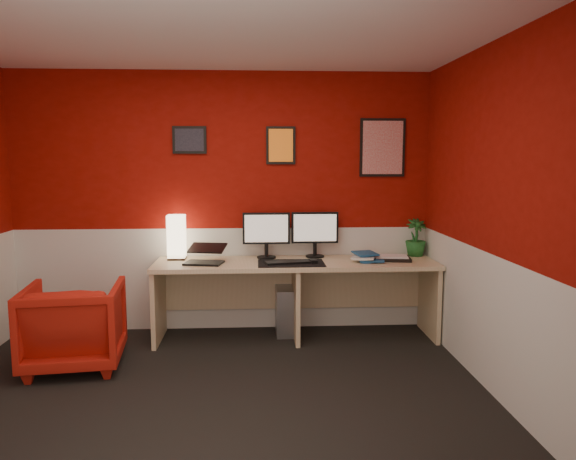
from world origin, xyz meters
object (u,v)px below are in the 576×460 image
object	(u,v)px
desk	(296,300)
pc_tower	(286,309)
zen_tray	(391,258)
laptop	(204,252)
armchair	(74,325)
monitor_right	(315,227)
monitor_left	(266,228)
shoji_lamp	(177,238)
potted_plant	(416,237)

from	to	relation	value
desk	pc_tower	world-z (taller)	desk
desk	zen_tray	size ratio (longest dim) A/B	7.43
laptop	armchair	bearing A→B (deg)	-139.47
monitor_right	pc_tower	distance (m)	0.84
monitor_left	shoji_lamp	bearing A→B (deg)	-179.40
monitor_left	zen_tray	size ratio (longest dim) A/B	1.66
monitor_left	pc_tower	xyz separation A→B (m)	(0.19, -0.01, -0.80)
laptop	monitor_right	size ratio (longest dim) A/B	0.57
zen_tray	armchair	xyz separation A→B (m)	(-2.73, -0.63, -0.40)
monitor_right	zen_tray	xyz separation A→B (m)	(0.70, -0.20, -0.28)
shoji_lamp	monitor_left	bearing A→B (deg)	0.60
zen_tray	monitor_left	bearing A→B (deg)	171.68
potted_plant	zen_tray	bearing A→B (deg)	-144.23
desk	armchair	bearing A→B (deg)	-161.33
armchair	monitor_right	bearing A→B (deg)	-164.38
desk	shoji_lamp	distance (m)	1.26
zen_tray	armchair	distance (m)	2.83
monitor_right	zen_tray	bearing A→B (deg)	-16.05
desk	potted_plant	distance (m)	1.33
pc_tower	armchair	size ratio (longest dim) A/B	0.59
zen_tray	potted_plant	world-z (taller)	potted_plant
desk	zen_tray	bearing A→B (deg)	0.97
desk	shoji_lamp	size ratio (longest dim) A/B	6.50
monitor_left	armchair	bearing A→B (deg)	-152.76
laptop	monitor_right	bearing A→B (deg)	27.47
laptop	potted_plant	bearing A→B (deg)	20.27
desk	monitor_right	bearing A→B (deg)	47.24
desk	armchair	world-z (taller)	desk
monitor_right	shoji_lamp	bearing A→B (deg)	-178.30
potted_plant	pc_tower	world-z (taller)	potted_plant
potted_plant	monitor_right	bearing A→B (deg)	-179.40
desk	monitor_right	distance (m)	0.72
monitor_right	potted_plant	bearing A→B (deg)	0.60
monitor_left	potted_plant	bearing A→B (deg)	1.59
desk	armchair	xyz separation A→B (m)	(-1.83, -0.62, -0.02)
laptop	pc_tower	world-z (taller)	laptop
monitor_right	armchair	bearing A→B (deg)	-157.66
monitor_right	zen_tray	world-z (taller)	monitor_right
zen_tray	potted_plant	bearing A→B (deg)	35.77
desk	zen_tray	distance (m)	0.97
monitor_left	pc_tower	size ratio (longest dim) A/B	1.29
monitor_left	laptop	bearing A→B (deg)	-155.42
potted_plant	pc_tower	xyz separation A→B (m)	(-1.27, -0.05, -0.69)
laptop	armchair	xyz separation A→B (m)	(-0.99, -0.54, -0.50)
shoji_lamp	pc_tower	size ratio (longest dim) A/B	0.89
potted_plant	armchair	distance (m)	3.19
desk	monitor_left	world-z (taller)	monitor_left
armchair	desk	bearing A→B (deg)	-168.04
shoji_lamp	armchair	xyz separation A→B (m)	(-0.72, -0.80, -0.59)
laptop	monitor_right	world-z (taller)	monitor_right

